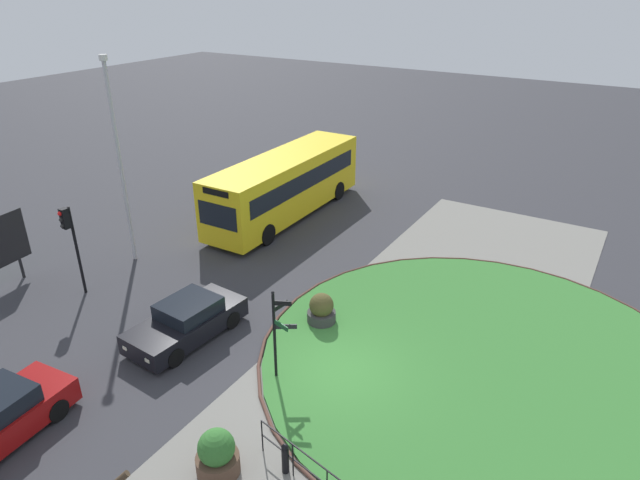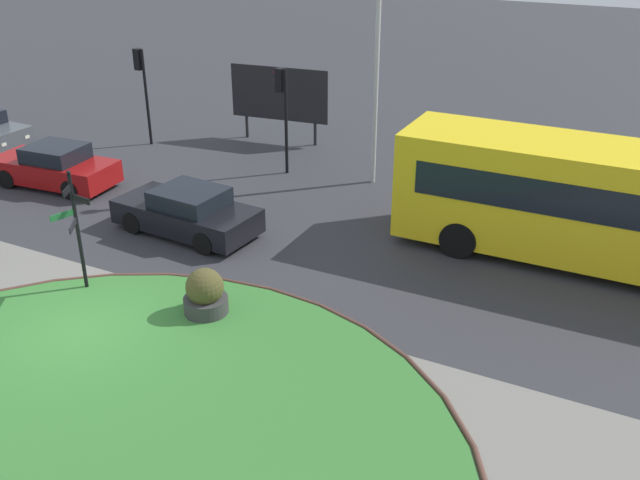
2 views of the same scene
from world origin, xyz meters
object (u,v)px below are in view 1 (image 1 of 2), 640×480
(bus_yellow, at_px, (286,184))
(car_trailing, at_px, (187,321))
(signpost_directional, at_px, (277,330))
(bollard_foreground, at_px, (285,458))
(traffic_light_far, at_px, (70,232))
(planter_kerbside, at_px, (321,310))
(lamppost_tall, at_px, (119,158))
(planter_near_signpost, at_px, (217,455))

(bus_yellow, xyz_separation_m, car_trailing, (-10.68, -3.25, -1.06))
(bus_yellow, bearing_deg, signpost_directional, 32.98)
(bollard_foreground, bearing_deg, traffic_light_far, 75.61)
(planter_kerbside, bearing_deg, lamppost_tall, 89.76)
(lamppost_tall, bearing_deg, car_trailing, -116.99)
(traffic_light_far, relative_size, planter_kerbside, 3.04)
(car_trailing, bearing_deg, traffic_light_far, -85.55)
(planter_kerbside, bearing_deg, traffic_light_far, 108.95)
(bus_yellow, height_order, planter_near_signpost, bus_yellow)
(traffic_light_far, bearing_deg, signpost_directional, 92.61)
(bus_yellow, distance_m, traffic_light_far, 11.01)
(bollard_foreground, relative_size, traffic_light_far, 0.25)
(signpost_directional, height_order, bollard_foreground, signpost_directional)
(traffic_light_far, bearing_deg, planter_kerbside, 112.41)
(bollard_foreground, xyz_separation_m, traffic_light_far, (3.01, 11.72, 2.19))
(bus_yellow, bearing_deg, traffic_light_far, -12.74)
(signpost_directional, xyz_separation_m, planter_near_signpost, (-3.74, -0.78, -1.22))
(bollard_foreground, bearing_deg, signpost_directional, 37.72)
(bus_yellow, xyz_separation_m, traffic_light_far, (-10.72, 2.33, 0.96))
(signpost_directional, height_order, car_trailing, signpost_directional)
(bollard_foreground, distance_m, car_trailing, 6.86)
(signpost_directional, distance_m, car_trailing, 4.10)
(traffic_light_far, xyz_separation_m, lamppost_tall, (3.15, 0.54, 1.94))
(car_trailing, xyz_separation_m, traffic_light_far, (-0.04, 5.58, 2.03))
(planter_kerbside, bearing_deg, signpost_directional, -172.34)
(bollard_foreground, xyz_separation_m, planter_near_signpost, (-0.87, 1.44, 0.11))
(signpost_directional, xyz_separation_m, planter_kerbside, (3.26, 0.44, -1.27))
(bollard_foreground, relative_size, bus_yellow, 0.09)
(planter_near_signpost, distance_m, planter_kerbside, 7.10)
(bus_yellow, bearing_deg, bollard_foreground, 33.90)
(signpost_directional, xyz_separation_m, bus_yellow, (10.86, 7.18, -0.10))
(car_trailing, bearing_deg, signpost_directional, 91.46)
(bus_yellow, bearing_deg, planter_near_signpost, 28.11)
(bollard_foreground, distance_m, planter_near_signpost, 1.68)
(traffic_light_far, relative_size, lamppost_tall, 0.42)
(signpost_directional, bearing_deg, traffic_light_far, 89.15)
(signpost_directional, bearing_deg, planter_near_signpost, -168.21)
(signpost_directional, height_order, planter_near_signpost, signpost_directional)
(bus_yellow, relative_size, planter_near_signpost, 8.14)
(car_trailing, xyz_separation_m, planter_kerbside, (3.08, -3.49, -0.10))
(planter_kerbside, bearing_deg, car_trailing, 131.39)
(signpost_directional, distance_m, bus_yellow, 13.02)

